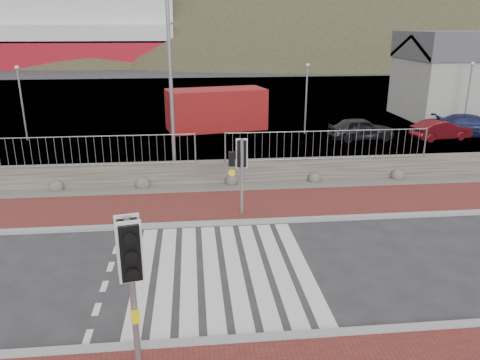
{
  "coord_description": "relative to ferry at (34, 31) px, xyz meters",
  "views": [
    {
      "loc": [
        -0.69,
        -11.01,
        6.19
      ],
      "look_at": [
        0.77,
        3.0,
        1.51
      ],
      "focal_mm": 35.0,
      "sensor_mm": 36.0,
      "label": 1
    }
  ],
  "objects": [
    {
      "name": "streetlight",
      "position": [
        23.31,
        -59.84,
        -0.47
      ],
      "size": [
        1.82,
        0.63,
        8.69
      ],
      "rotation": [
        0.0,
        0.0,
        -0.25
      ],
      "color": "gray",
      "rests_on": "ground"
    },
    {
      "name": "ground",
      "position": [
        24.65,
        -67.9,
        -5.36
      ],
      "size": [
        220.0,
        220.0,
        0.0
      ],
      "primitive_type": "plane",
      "color": "#28282B",
      "rests_on": "ground"
    },
    {
      "name": "car_c",
      "position": [
        40.13,
        -53.75,
        -4.72
      ],
      "size": [
        4.62,
        2.49,
        1.27
      ],
      "primitive_type": "imported",
      "rotation": [
        0.0,
        0.0,
        1.4
      ],
      "color": "#151A43",
      "rests_on": "ground"
    },
    {
      "name": "sidewalk_far",
      "position": [
        24.65,
        -63.4,
        -5.32
      ],
      "size": [
        40.0,
        3.0,
        0.08
      ],
      "primitive_type": "cube",
      "color": "maroon",
      "rests_on": "ground"
    },
    {
      "name": "zebra_crossing",
      "position": [
        24.65,
        -67.9,
        -5.36
      ],
      "size": [
        4.62,
        5.6,
        0.01
      ],
      "color": "silver",
      "rests_on": "ground"
    },
    {
      "name": "stone_wall",
      "position": [
        24.65,
        -60.6,
        -4.91
      ],
      "size": [
        40.0,
        0.6,
        0.9
      ],
      "primitive_type": "cube",
      "color": "#48433B",
      "rests_on": "ground"
    },
    {
      "name": "railing",
      "position": [
        24.65,
        -60.75,
        -3.54
      ],
      "size": [
        18.07,
        0.07,
        1.22
      ],
      "color": "gray",
      "rests_on": "stone_wall"
    },
    {
      "name": "quay",
      "position": [
        24.65,
        -40.0,
        -5.36
      ],
      "size": [
        120.0,
        40.0,
        0.5
      ],
      "primitive_type": "cube",
      "color": "#4C4C4F",
      "rests_on": "ground"
    },
    {
      "name": "traffic_signal_near",
      "position": [
        22.8,
        -71.35,
        -3.14
      ],
      "size": [
        0.48,
        0.35,
        3.08
      ],
      "rotation": [
        0.0,
        0.0,
        0.21
      ],
      "color": "gray",
      "rests_on": "ground"
    },
    {
      "name": "traffic_signal_far",
      "position": [
        25.52,
        -64.22,
        -3.41
      ],
      "size": [
        0.64,
        0.25,
        2.69
      ],
      "rotation": [
        0.0,
        0.0,
        3.09
      ],
      "color": "gray",
      "rests_on": "ground"
    },
    {
      "name": "kerb_near",
      "position": [
        24.65,
        -70.9,
        -5.31
      ],
      "size": [
        40.0,
        0.25,
        0.12
      ],
      "primitive_type": "cube",
      "color": "gray",
      "rests_on": "ground"
    },
    {
      "name": "kerb_far",
      "position": [
        24.65,
        -64.9,
        -5.31
      ],
      "size": [
        40.0,
        0.25,
        0.12
      ],
      "primitive_type": "cube",
      "color": "gray",
      "rests_on": "ground"
    },
    {
      "name": "gravel_strip",
      "position": [
        24.65,
        -61.4,
        -5.33
      ],
      "size": [
        40.0,
        1.5,
        0.06
      ],
      "primitive_type": "cube",
      "color": "#59544C",
      "rests_on": "ground"
    },
    {
      "name": "ferry",
      "position": [
        0.0,
        0.0,
        0.0
      ],
      "size": [
        50.0,
        16.0,
        20.0
      ],
      "color": "maroon",
      "rests_on": "ground"
    },
    {
      "name": "shipping_container",
      "position": [
        25.47,
        -50.17,
        -4.12
      ],
      "size": [
        6.33,
        3.64,
        2.48
      ],
      "primitive_type": "cube",
      "rotation": [
        0.0,
        0.0,
        0.21
      ],
      "color": "maroon",
      "rests_on": "ground"
    },
    {
      "name": "car_b",
      "position": [
        37.97,
        -54.25,
        -4.81
      ],
      "size": [
        3.52,
        1.7,
        1.11
      ],
      "primitive_type": "imported",
      "rotation": [
        0.0,
        0.0,
        1.73
      ],
      "color": "#500B12",
      "rests_on": "ground"
    },
    {
      "name": "car_a",
      "position": [
        33.42,
        -53.86,
        -4.73
      ],
      "size": [
        3.8,
        1.75,
        1.26
      ],
      "primitive_type": "imported",
      "rotation": [
        0.0,
        0.0,
        1.64
      ],
      "color": "black",
      "rests_on": "ground"
    },
    {
      "name": "hills_backdrop",
      "position": [
        31.4,
        20.0,
        -28.42
      ],
      "size": [
        254.0,
        90.0,
        100.0
      ],
      "color": "#2E321E",
      "rests_on": "ground"
    },
    {
      "name": "water",
      "position": [
        24.65,
        -5.0,
        -5.36
      ],
      "size": [
        220.0,
        50.0,
        0.05
      ],
      "primitive_type": "cube",
      "color": "#3F4C54",
      "rests_on": "ground"
    }
  ]
}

